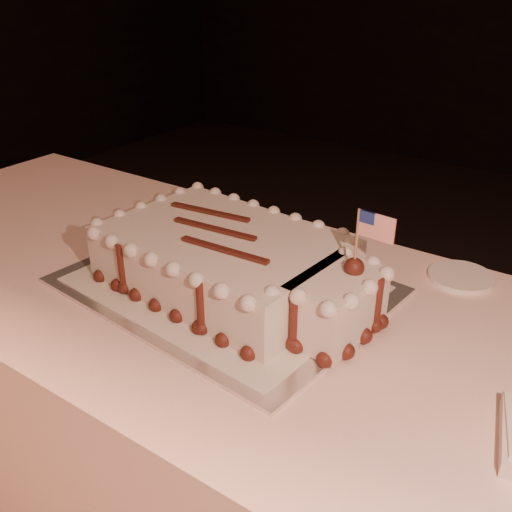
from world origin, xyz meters
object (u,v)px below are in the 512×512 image
Objects in this scene: banquet_table at (277,453)px; sheet_cake at (236,264)px; side_plate at (461,277)px; cake_board at (224,285)px.

banquet_table is 0.46m from sheet_cake.
sheet_cake is at bearing -138.79° from side_plate.
cake_board is 1.03× the size of sheet_cake.
sheet_cake reaches higher than cake_board.
sheet_cake is 0.48m from side_plate.
sheet_cake is (0.03, -0.00, 0.06)m from cake_board.
cake_board is 0.50m from side_plate.
side_plate is at bearing 41.21° from sheet_cake.
sheet_cake is at bearing 176.17° from banquet_table.
cake_board is at bearing -141.51° from side_plate.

